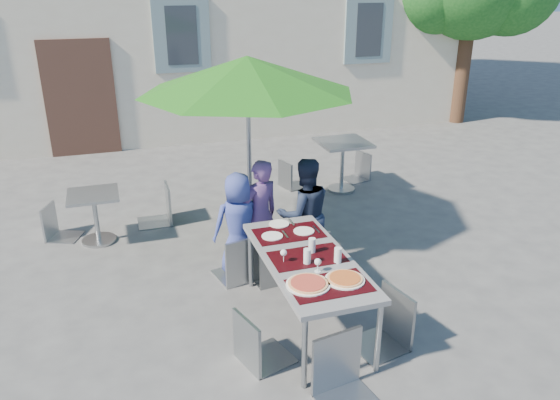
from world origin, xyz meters
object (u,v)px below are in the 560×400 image
object	(u,v)px
chair_3	(256,310)
pizza_near_right	(345,279)
pizza_near_left	(308,284)
chair_2	(310,226)
bg_chair_l_0	(53,203)
chair_5	(346,334)
chair_0	(240,230)
child_0	(239,224)
cafe_table_0	(95,211)
bg_chair_r_1	(360,151)
dining_table	(307,262)
bg_chair_l_1	(290,158)
patio_umbrella	(247,76)
child_1	(260,216)
bg_chair_r_0	(159,182)
chair_4	(391,288)
child_2	(304,214)
cafe_table_1	(343,155)
chair_1	(273,238)

from	to	relation	value
chair_3	pizza_near_right	bearing A→B (deg)	-5.35
pizza_near_left	pizza_near_right	xyz separation A→B (m)	(0.34, -0.02, -0.00)
chair_2	bg_chair_l_0	size ratio (longest dim) A/B	1.10
pizza_near_right	chair_5	xyz separation A→B (m)	(-0.23, -0.55, -0.15)
chair_0	chair_5	size ratio (longest dim) A/B	1.00
pizza_near_right	child_0	bearing A→B (deg)	106.86
cafe_table_0	bg_chair_r_1	xyz separation A→B (m)	(4.32, 1.16, 0.07)
pizza_near_left	chair_2	xyz separation A→B (m)	(0.61, 1.53, -0.21)
dining_table	chair_5	world-z (taller)	chair_5
pizza_near_left	bg_chair_l_1	distance (m)	4.39
dining_table	patio_umbrella	bearing A→B (deg)	91.10
pizza_near_right	cafe_table_0	size ratio (longest dim) A/B	0.52
child_1	bg_chair_l_1	size ratio (longest dim) A/B	1.55
chair_2	bg_chair_r_0	world-z (taller)	bg_chair_r_0
child_1	chair_2	world-z (taller)	child_1
chair_0	child_0	bearing A→B (deg)	78.68
pizza_near_right	bg_chair_r_0	size ratio (longest dim) A/B	0.34
chair_4	cafe_table_0	xyz separation A→B (m)	(-2.57, 3.11, -0.17)
cafe_table_0	bg_chair_l_0	distance (m)	0.59
chair_0	chair_2	xyz separation A→B (m)	(0.84, 0.00, -0.06)
bg_chair_l_0	bg_chair_l_1	distance (m)	3.66
child_2	bg_chair_r_0	bearing A→B (deg)	-49.01
chair_2	bg_chair_r_1	bearing A→B (deg)	54.42
chair_0	chair_2	world-z (taller)	chair_0
bg_chair_r_1	chair_4	bearing A→B (deg)	-112.23
pizza_near_left	child_0	xyz separation A→B (m)	(-0.19, 1.73, -0.16)
chair_5	cafe_table_1	world-z (taller)	chair_5
dining_table	child_1	world-z (taller)	child_1
child_0	patio_umbrella	bearing A→B (deg)	-113.70
chair_4	chair_5	size ratio (longest dim) A/B	0.98
chair_1	chair_2	size ratio (longest dim) A/B	0.99
bg_chair_l_0	bg_chair_r_0	xyz separation A→B (m)	(1.38, 0.09, 0.10)
chair_0	cafe_table_1	xyz separation A→B (m)	(2.26, 2.28, -0.02)
chair_5	child_0	bearing A→B (deg)	97.41
child_2	chair_2	world-z (taller)	child_2
chair_4	bg_chair_r_0	xyz separation A→B (m)	(-1.71, 3.49, -0.00)
child_2	child_1	bearing A→B (deg)	-12.81
pizza_near_left	pizza_near_right	size ratio (longest dim) A/B	1.10
child_2	chair_0	bearing A→B (deg)	7.97
chair_0	child_2	bearing A→B (deg)	5.87
pizza_near_right	bg_chair_l_0	xyz separation A→B (m)	(-2.63, 3.38, -0.27)
patio_umbrella	chair_2	bearing A→B (deg)	-63.69
chair_3	patio_umbrella	world-z (taller)	patio_umbrella
chair_3	cafe_table_1	xyz separation A→B (m)	(2.48, 3.76, 0.04)
dining_table	chair_3	bearing A→B (deg)	-145.25
child_0	bg_chair_r_0	xyz separation A→B (m)	(-0.72, 1.71, -0.00)
dining_table	cafe_table_1	xyz separation A→B (m)	(1.85, 3.32, -0.10)
pizza_near_right	patio_umbrella	world-z (taller)	patio_umbrella
cafe_table_0	chair_3	bearing A→B (deg)	-66.28
pizza_near_right	cafe_table_1	distance (m)	4.19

